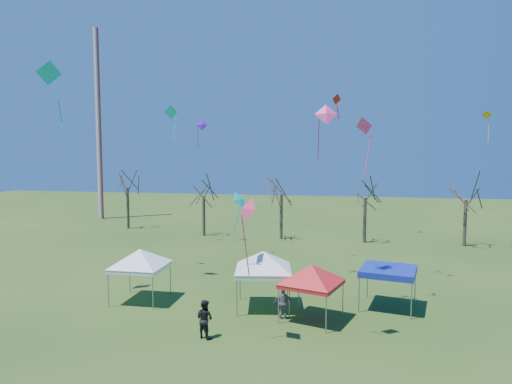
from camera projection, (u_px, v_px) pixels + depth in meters
ground at (266, 332)px, 22.98m from camera, size 140.00×140.00×0.00m
radio_mast at (98, 125)px, 60.21m from camera, size 0.70×0.70×25.00m
tree_0 at (127, 173)px, 52.98m from camera, size 3.83×3.83×8.44m
tree_1 at (203, 182)px, 48.54m from camera, size 3.42×3.42×7.54m
tree_2 at (281, 178)px, 46.70m from camera, size 3.71×3.71×8.18m
tree_3 at (366, 182)px, 44.87m from camera, size 3.59×3.59×7.91m
tree_4 at (467, 183)px, 43.13m from camera, size 3.58×3.58×7.89m
tent_white_west at (140, 253)px, 27.57m from camera, size 4.20×4.20×3.70m
tent_white_mid at (263, 255)px, 26.32m from camera, size 4.34×4.34×3.87m
tent_red at (312, 268)px, 24.39m from camera, size 3.80×3.80×3.53m
tent_blue at (388, 271)px, 26.37m from camera, size 3.60×3.60×2.37m
person_dark at (205, 319)px, 22.26m from camera, size 1.13×1.02×1.89m
person_grey at (283, 303)px, 24.75m from camera, size 1.05×0.49×1.75m
kite_13 at (202, 125)px, 43.91m from camera, size 1.17×0.83×2.89m
kite_17 at (365, 127)px, 25.71m from camera, size 1.16×1.05×3.32m
kite_27 at (326, 115)px, 20.35m from camera, size 1.09×0.72×2.53m
kite_2 at (171, 112)px, 43.71m from camera, size 1.34×0.72×3.37m
kite_1 at (240, 200)px, 24.97m from camera, size 1.06×1.22×2.32m
kite_5 at (248, 210)px, 20.93m from camera, size 1.17×1.19×3.76m
kite_14 at (49, 73)px, 27.29m from camera, size 1.49×1.59×4.01m
kite_12 at (487, 115)px, 41.25m from camera, size 1.06×0.83×2.88m
kite_18 at (336, 100)px, 31.52m from camera, size 0.76×0.72×2.05m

